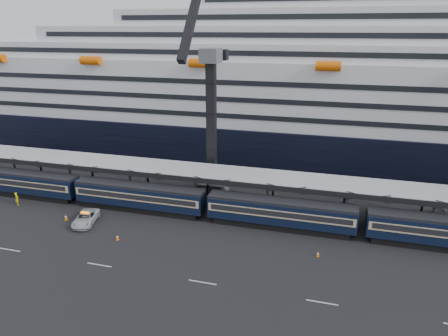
# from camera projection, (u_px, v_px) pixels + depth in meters

# --- Properties ---
(ground) EXTENTS (260.00, 260.00, 0.00)m
(ground) POSITION_uv_depth(u_px,v_px,m) (344.00, 282.00, 41.15)
(ground) COLOR black
(ground) RESTS_ON ground
(lane_markings) EXTENTS (111.00, 4.27, 0.02)m
(lane_markings) POSITION_uv_depth(u_px,v_px,m) (442.00, 332.00, 34.35)
(lane_markings) COLOR beige
(lane_markings) RESTS_ON ground
(train) EXTENTS (133.05, 3.00, 4.05)m
(train) POSITION_uv_depth(u_px,v_px,m) (307.00, 215.00, 50.67)
(train) COLOR black
(train) RESTS_ON ground
(canopy) EXTENTS (130.00, 6.25, 5.53)m
(canopy) POSITION_uv_depth(u_px,v_px,m) (347.00, 185.00, 52.12)
(canopy) COLOR #93969B
(canopy) RESTS_ON ground
(cruise_ship) EXTENTS (214.09, 28.84, 34.00)m
(cruise_ship) POSITION_uv_depth(u_px,v_px,m) (342.00, 94.00, 79.11)
(cruise_ship) COLOR black
(cruise_ship) RESTS_ON ground
(crane_dark_near) EXTENTS (4.50, 17.75, 35.08)m
(crane_dark_near) POSITION_uv_depth(u_px,v_px,m) (211.00, 119.00, 59.08)
(crane_dark_near) COLOR #4F5157
(crane_dark_near) RESTS_ON ground
(pickup_truck) EXTENTS (3.79, 5.85, 1.50)m
(pickup_truck) POSITION_uv_depth(u_px,v_px,m) (86.00, 218.00, 53.13)
(pickup_truck) COLOR #B0B1B7
(pickup_truck) RESTS_ON ground
(worker) EXTENTS (0.83, 0.81, 1.91)m
(worker) POSITION_uv_depth(u_px,v_px,m) (17.00, 199.00, 58.71)
(worker) COLOR yellow
(worker) RESTS_ON ground
(traffic_cone_b) EXTENTS (0.42, 0.42, 0.83)m
(traffic_cone_b) POSITION_uv_depth(u_px,v_px,m) (66.00, 217.00, 54.23)
(traffic_cone_b) COLOR #F06007
(traffic_cone_b) RESTS_ON ground
(traffic_cone_c) EXTENTS (0.36, 0.36, 0.73)m
(traffic_cone_c) POSITION_uv_depth(u_px,v_px,m) (117.00, 237.00, 49.11)
(traffic_cone_c) COLOR #F06007
(traffic_cone_c) RESTS_ON ground
(traffic_cone_d) EXTENTS (0.35, 0.35, 0.70)m
(traffic_cone_d) POSITION_uv_depth(u_px,v_px,m) (318.00, 254.00, 45.55)
(traffic_cone_d) COLOR #F06007
(traffic_cone_d) RESTS_ON ground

